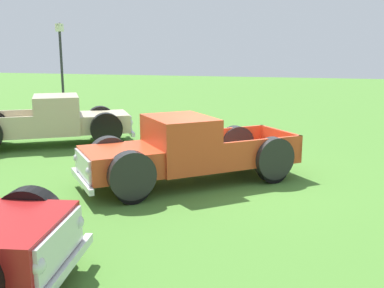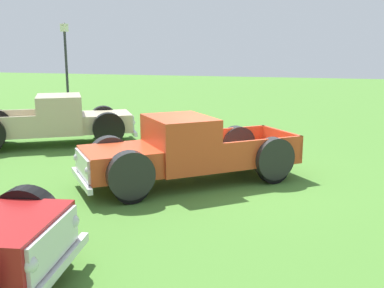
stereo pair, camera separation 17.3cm
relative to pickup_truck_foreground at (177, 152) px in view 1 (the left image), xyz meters
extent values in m
plane|color=#477A2D|center=(0.72, -0.77, -0.74)|extent=(80.00, 80.00, 0.00)
cube|color=#D14723|center=(-0.89, 1.02, -0.08)|extent=(2.16, 2.16, 0.56)
cube|color=silver|center=(-1.40, 1.61, -0.08)|extent=(1.09, 0.95, 0.47)
sphere|color=silver|center=(-1.85, 1.20, -0.05)|extent=(0.20, 0.20, 0.20)
sphere|color=silver|center=(-0.92, 2.00, -0.05)|extent=(0.20, 0.20, 0.20)
cube|color=#D14723|center=(0.04, -0.05, 0.23)|extent=(2.14, 2.10, 1.16)
cube|color=#8C9EA8|center=(-0.36, 0.42, 0.48)|extent=(1.13, 0.99, 0.51)
cube|color=#D14723|center=(1.17, -1.35, -0.30)|extent=(2.67, 2.72, 0.10)
cube|color=#D14723|center=(0.56, -1.88, 0.03)|extent=(1.45, 1.66, 0.56)
cube|color=#D14723|center=(1.78, -0.82, 0.03)|extent=(1.45, 1.66, 0.56)
cube|color=#D14723|center=(1.84, -2.12, 0.03)|extent=(1.33, 1.17, 0.56)
cylinder|color=black|center=(-1.53, 0.47, -0.35)|extent=(0.67, 0.73, 0.77)
cylinder|color=#B7B7BC|center=(-1.54, 0.46, -0.35)|extent=(0.39, 0.39, 0.31)
cylinder|color=black|center=(-1.53, 0.47, -0.16)|extent=(0.85, 0.92, 0.97)
cylinder|color=black|center=(-0.24, 1.58, -0.35)|extent=(0.67, 0.73, 0.77)
cylinder|color=#B7B7BC|center=(-0.24, 1.59, -0.35)|extent=(0.39, 0.39, 0.31)
cylinder|color=black|center=(-0.24, 1.58, -0.16)|extent=(0.85, 0.92, 0.97)
cylinder|color=black|center=(0.69, -2.10, -0.35)|extent=(0.67, 0.73, 0.77)
cylinder|color=#B7B7BC|center=(0.68, -2.10, -0.35)|extent=(0.39, 0.39, 0.31)
cylinder|color=black|center=(0.69, -2.10, -0.16)|extent=(0.85, 0.92, 0.97)
cylinder|color=black|center=(1.98, -0.98, -0.35)|extent=(0.67, 0.73, 0.77)
cylinder|color=#B7B7BC|center=(1.98, -0.98, -0.35)|extent=(0.39, 0.39, 0.31)
cylinder|color=black|center=(1.98, -0.98, -0.16)|extent=(0.85, 0.92, 0.97)
cube|color=silver|center=(-1.42, 1.64, -0.39)|extent=(1.46, 1.29, 0.12)
cube|color=#C6B793|center=(3.85, 3.80, -0.06)|extent=(2.18, 2.17, 0.57)
cube|color=silver|center=(4.28, 3.12, -0.06)|extent=(1.23, 0.82, 0.48)
sphere|color=silver|center=(4.80, 3.48, -0.03)|extent=(0.21, 0.21, 0.21)
sphere|color=silver|center=(3.74, 2.80, -0.03)|extent=(0.21, 0.21, 0.21)
cube|color=#C6B793|center=(3.06, 5.03, 0.26)|extent=(2.20, 2.08, 1.20)
cube|color=#8C9EA8|center=(3.41, 4.49, 0.52)|extent=(1.29, 0.85, 0.53)
cube|color=#C6B793|center=(2.81, 6.96, 0.05)|extent=(1.25, 1.89, 0.57)
cylinder|color=black|center=(4.59, 4.27, -0.34)|extent=(0.62, 0.79, 0.79)
cylinder|color=#B7B7BC|center=(4.60, 4.28, -0.34)|extent=(0.38, 0.40, 0.32)
cylinder|color=black|center=(4.59, 4.27, -0.14)|extent=(0.78, 1.00, 1.00)
cylinder|color=black|center=(3.11, 3.33, -0.34)|extent=(0.62, 0.79, 0.79)
cylinder|color=#B7B7BC|center=(3.11, 3.32, -0.34)|extent=(0.38, 0.40, 0.32)
cylinder|color=black|center=(3.11, 3.33, -0.14)|extent=(0.78, 1.00, 1.00)
cube|color=silver|center=(4.31, 3.09, -0.38)|extent=(1.66, 1.11, 0.12)
cube|color=silver|center=(-4.95, -0.07, -0.05)|extent=(1.42, 0.32, 0.48)
sphere|color=silver|center=(-4.33, 0.07, -0.02)|extent=(0.21, 0.21, 0.21)
sphere|color=silver|center=(-5.58, -0.16, -0.02)|extent=(0.21, 0.21, 0.21)
cylinder|color=black|center=(-4.23, 0.89, -0.34)|extent=(0.37, 0.82, 0.80)
cylinder|color=#B7B7BC|center=(-4.22, 0.89, -0.34)|extent=(0.31, 0.36, 0.32)
cylinder|color=black|center=(-4.23, 0.89, -0.14)|extent=(0.47, 1.04, 1.01)
cube|color=silver|center=(-4.94, -0.11, -0.38)|extent=(1.90, 0.45, 0.13)
cube|color=#2D2D33|center=(9.73, 8.88, -0.61)|extent=(0.36, 0.36, 0.25)
cylinder|color=#2D2D33|center=(9.73, 8.88, 1.30)|extent=(0.12, 0.12, 3.59)
cube|color=#F2EACC|center=(9.73, 8.88, 3.28)|extent=(0.28, 0.28, 0.36)
cone|color=#2D2D33|center=(9.73, 8.88, 3.46)|extent=(0.32, 0.32, 0.14)
camera|label=1|loc=(-9.49, -3.04, 2.30)|focal=42.17mm
camera|label=2|loc=(-9.44, -3.21, 2.30)|focal=42.17mm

